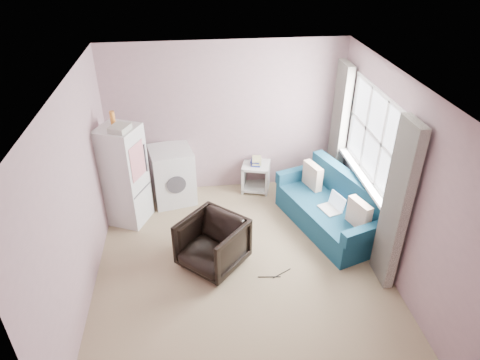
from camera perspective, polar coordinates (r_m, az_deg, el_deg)
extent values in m
cube|color=#958162|center=(5.85, 0.21, -11.59)|extent=(3.80, 4.20, 0.02)
cube|color=silver|center=(4.54, 0.27, 12.48)|extent=(3.80, 4.20, 0.02)
cube|color=gray|center=(6.95, -1.89, 8.17)|extent=(3.80, 0.02, 2.50)
cube|color=gray|center=(3.50, 4.67, -19.71)|extent=(3.80, 0.02, 2.50)
cube|color=gray|center=(5.24, -20.99, -2.34)|extent=(0.02, 4.20, 2.50)
cube|color=gray|center=(5.61, 19.98, 0.19)|extent=(0.02, 4.20, 2.50)
cube|color=white|center=(6.05, 17.54, 5.61)|extent=(0.01, 1.60, 1.20)
imported|color=black|center=(5.65, -3.71, -8.19)|extent=(1.02, 1.02, 0.77)
cube|color=silver|center=(6.49, -15.15, 0.53)|extent=(0.70, 0.70, 1.54)
cube|color=#403E44|center=(6.46, -12.87, -1.33)|extent=(0.21, 0.46, 0.02)
cube|color=#403E44|center=(6.39, -12.47, 2.89)|extent=(0.03, 0.03, 0.44)
cube|color=silver|center=(6.19, -13.50, 2.46)|extent=(0.16, 0.34, 0.53)
cylinder|color=orange|center=(6.18, -16.62, 7.85)|extent=(0.09, 0.09, 0.21)
cube|color=#A5A69C|center=(6.01, -15.76, 6.64)|extent=(0.32, 0.34, 0.08)
cube|color=silver|center=(7.00, -9.01, 0.68)|extent=(0.77, 0.77, 0.92)
cube|color=#403E44|center=(6.77, -9.27, 3.69)|extent=(0.71, 0.69, 0.05)
cylinder|color=#403E44|center=(6.72, -8.48, -0.63)|extent=(0.30, 0.08, 0.30)
cube|color=silver|center=(7.18, 2.17, 1.99)|extent=(0.55, 0.55, 0.04)
cube|color=silver|center=(7.38, 2.11, -0.78)|extent=(0.55, 0.55, 0.04)
cube|color=silver|center=(7.31, 0.56, 0.59)|extent=(0.16, 0.44, 0.49)
cube|color=silver|center=(7.27, 3.71, 0.34)|extent=(0.16, 0.44, 0.49)
cube|color=navy|center=(7.16, 2.17, 2.23)|extent=(0.20, 0.25, 0.03)
cube|color=tan|center=(7.14, 2.27, 2.43)|extent=(0.18, 0.24, 0.03)
cube|color=navy|center=(7.14, 2.11, 2.67)|extent=(0.21, 0.25, 0.03)
cube|color=tan|center=(7.11, 2.25, 2.83)|extent=(0.18, 0.24, 0.03)
cube|color=navy|center=(6.55, 11.71, -4.71)|extent=(1.34, 1.92, 0.39)
cube|color=navy|center=(6.51, 14.41, -1.04)|extent=(0.72, 1.71, 0.43)
cube|color=navy|center=(5.88, 16.78, -6.68)|extent=(0.82, 0.39, 0.19)
cube|color=navy|center=(6.96, 7.97, 0.87)|extent=(0.82, 0.39, 0.19)
cube|color=beige|center=(6.01, 15.57, -4.37)|extent=(0.23, 0.40, 0.39)
cube|color=beige|center=(6.74, 9.64, 0.58)|extent=(0.23, 0.40, 0.39)
cube|color=silver|center=(6.33, 11.84, -3.85)|extent=(0.31, 0.37, 0.02)
cube|color=silver|center=(6.34, 12.84, -2.75)|extent=(0.16, 0.32, 0.21)
cube|color=white|center=(6.30, 16.08, 0.43)|extent=(0.14, 1.70, 0.04)
cube|color=white|center=(6.31, 16.54, 0.69)|extent=(0.02, 1.68, 0.05)
cube|color=white|center=(6.04, 17.39, 5.61)|extent=(0.02, 1.68, 0.05)
cube|color=white|center=(5.82, 18.32, 10.93)|extent=(0.02, 1.68, 0.05)
cube|color=white|center=(5.40, 20.50, 1.90)|extent=(0.02, 0.05, 1.20)
cube|color=white|center=(5.82, 18.35, 4.46)|extent=(0.02, 0.05, 1.20)
cube|color=white|center=(6.26, 16.49, 6.67)|extent=(0.02, 0.05, 1.20)
cube|color=white|center=(6.71, 14.86, 8.58)|extent=(0.02, 0.05, 1.20)
cube|color=beige|center=(5.35, 20.08, -3.36)|extent=(0.12, 0.46, 2.18)
cube|color=beige|center=(7.08, 12.98, 6.47)|extent=(0.12, 0.46, 2.18)
cylinder|color=black|center=(5.77, 5.59, -12.29)|extent=(0.27, 0.16, 0.01)
cylinder|color=black|center=(5.71, 3.92, -12.76)|extent=(0.30, 0.04, 0.01)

